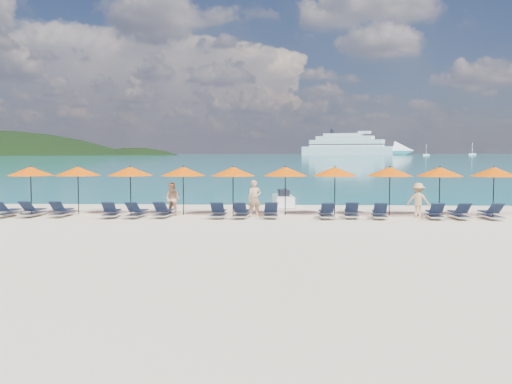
{
  "coord_description": "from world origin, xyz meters",
  "views": [
    {
      "loc": [
        1.06,
        -21.26,
        2.89
      ],
      "look_at": [
        0.0,
        3.0,
        1.2
      ],
      "focal_mm": 40.0,
      "sensor_mm": 36.0,
      "label": 1
    }
  ],
  "objects": [
    {
      "name": "ground",
      "position": [
        0.0,
        0.0,
        0.0
      ],
      "size": [
        1400.0,
        1400.0,
        0.0
      ],
      "primitive_type": "plane",
      "color": "beige"
    },
    {
      "name": "sea",
      "position": [
        0.0,
        660.0,
        0.01
      ],
      "size": [
        1600.0,
        1300.0,
        0.01
      ],
      "primitive_type": "cube",
      "color": "#1FA9B2",
      "rests_on": "ground"
    },
    {
      "name": "headland_small",
      "position": [
        -150.0,
        560.0,
        -35.0
      ],
      "size": [
        162.0,
        126.0,
        85.5
      ],
      "color": "black",
      "rests_on": "ground"
    },
    {
      "name": "cruise_ship",
      "position": [
        82.94,
        592.92,
        8.66
      ],
      "size": [
        117.27,
        65.14,
        33.3
      ],
      "rotation": [
        0.0,
        0.0,
        -0.41
      ],
      "color": "white",
      "rests_on": "ground"
    },
    {
      "name": "sailboat_near",
      "position": [
        126.0,
        475.78,
        1.02
      ],
      "size": [
        5.41,
        1.8,
        9.92
      ],
      "color": "white",
      "rests_on": "ground"
    },
    {
      "name": "sailboat_far",
      "position": [
        193.58,
        562.23,
        1.29
      ],
      "size": [
        6.85,
        2.28,
        12.55
      ],
      "color": "white",
      "rests_on": "ground"
    },
    {
      "name": "jetski",
      "position": [
        1.2,
        9.03,
        0.36
      ],
      "size": [
        1.2,
        2.57,
        0.89
      ],
      "rotation": [
        0.0,
        0.0,
        0.11
      ],
      "color": "white",
      "rests_on": "ground"
    },
    {
      "name": "beachgoer_a",
      "position": [
        -0.12,
        4.15,
        0.82
      ],
      "size": [
        0.67,
        0.52,
        1.65
      ],
      "primitive_type": "imported",
      "rotation": [
        0.0,
        0.0,
        0.22
      ],
      "color": "tan",
      "rests_on": "ground"
    },
    {
      "name": "beachgoer_b",
      "position": [
        -3.86,
        4.4,
        0.76
      ],
      "size": [
        0.83,
        0.62,
        1.51
      ],
      "primitive_type": "imported",
      "rotation": [
        0.0,
        0.0,
        -0.29
      ],
      "color": "tan",
      "rests_on": "ground"
    },
    {
      "name": "beachgoer_c",
      "position": [
        7.13,
        4.1,
        0.77
      ],
      "size": [
        1.09,
        0.71,
        1.55
      ],
      "primitive_type": "imported",
      "rotation": [
        0.0,
        0.0,
        2.87
      ],
      "color": "tan",
      "rests_on": "ground"
    },
    {
      "name": "umbrella_0",
      "position": [
        -10.59,
        4.75,
        2.02
      ],
      "size": [
        2.1,
        2.1,
        2.28
      ],
      "color": "black",
      "rests_on": "ground"
    },
    {
      "name": "umbrella_1",
      "position": [
        -8.4,
        4.9,
        2.02
      ],
      "size": [
        2.1,
        2.1,
        2.28
      ],
      "color": "black",
      "rests_on": "ground"
    },
    {
      "name": "umbrella_2",
      "position": [
        -5.93,
        4.91,
        2.02
      ],
      "size": [
        2.1,
        2.1,
        2.28
      ],
      "color": "black",
      "rests_on": "ground"
    },
    {
      "name": "umbrella_3",
      "position": [
        -3.45,
        4.86,
        2.02
      ],
      "size": [
        2.1,
        2.1,
        2.28
      ],
      "color": "black",
      "rests_on": "ground"
    },
    {
      "name": "umbrella_4",
      "position": [
        -1.13,
        4.75,
        2.02
      ],
      "size": [
        2.1,
        2.1,
        2.28
      ],
      "color": "black",
      "rests_on": "ground"
    },
    {
      "name": "umbrella_5",
      "position": [
        1.27,
        4.91,
        2.02
      ],
      "size": [
        2.1,
        2.1,
        2.28
      ],
      "color": "black",
      "rests_on": "ground"
    },
    {
      "name": "umbrella_6",
      "position": [
        3.54,
        4.99,
        2.02
      ],
      "size": [
        2.1,
        2.1,
        2.28
      ],
      "color": "black",
      "rests_on": "ground"
    },
    {
      "name": "umbrella_7",
      "position": [
        6.03,
        4.95,
        2.02
      ],
      "size": [
        2.1,
        2.1,
        2.28
      ],
      "color": "black",
      "rests_on": "ground"
    },
    {
      "name": "umbrella_8",
      "position": [
        8.24,
        4.79,
        2.02
      ],
      "size": [
        2.1,
        2.1,
        2.28
      ],
      "color": "black",
      "rests_on": "ground"
    },
    {
      "name": "umbrella_9",
      "position": [
        10.66,
        4.82,
        2.02
      ],
      "size": [
        2.1,
        2.1,
        2.28
      ],
      "color": "black",
      "rests_on": "ground"
    },
    {
      "name": "lounger_0",
      "position": [
        -11.18,
        3.54,
        0.24
      ],
      "size": [
        0.73,
        1.74,
        0.66
      ],
      "rotation": [
        0.0,
        0.0,
        -0.07
      ],
      "color": "silver",
      "rests_on": "ground"
    },
    {
      "name": "lounger_1",
      "position": [
        -10.09,
        3.76,
        0.24
      ],
      "size": [
        0.71,
        1.73,
        0.66
      ],
      "rotation": [
        0.0,
        0.0,
        -0.05
      ],
      "color": "silver",
      "rests_on": "ground"
    },
    {
      "name": "lounger_2",
      "position": [
        -8.79,
        3.82,
        0.24
      ],
      "size": [
        0.63,
        1.7,
        0.66
      ],
      "rotation": [
        0.0,
        0.0,
        0.01
      ],
      "color": "silver",
      "rests_on": "ground"
    },
    {
      "name": "lounger_3",
      "position": [
        -6.44,
        3.59,
        0.24
      ],
      "size": [
        0.75,
        1.74,
        0.66
      ],
      "rotation": [
        0.0,
        0.0,
        0.08
      ],
      "color": "silver",
      "rests_on": "ground"
    },
    {
      "name": "lounger_4",
      "position": [
        -5.31,
        3.57,
        0.24
      ],
      "size": [
        0.77,
        1.75,
        0.66
      ],
      "rotation": [
        0.0,
        0.0,
        -0.09
      ],
      "color": "silver",
      "rests_on": "ground"
    },
    {
      "name": "lounger_5",
      "position": [
        -4.13,
        3.74,
        0.24
      ],
      "size": [
        0.77,
        1.75,
        0.66
      ],
      "rotation": [
        0.0,
        0.0,
        -0.09
      ],
      "color": "silver",
      "rests_on": "ground"
    },
    {
      "name": "lounger_6",
      "position": [
        -1.68,
        3.64,
        0.24
      ],
      "size": [
        0.63,
        1.71,
        0.66
      ],
      "rotation": [
        0.0,
        0.0,
        -0.01
      ],
      "color": "silver",
      "rests_on": "ground"
    },
    {
      "name": "lounger_7",
      "position": [
        -0.67,
        3.6,
        0.24
      ],
      "size": [
        0.73,
        1.74,
        0.66
      ],
      "rotation": [
        0.0,
        0.0,
        -0.06
      ],
      "color": "silver",
      "rests_on": "ground"
    },
    {
      "name": "lounger_8",
      "position": [
        0.61,
        3.75,
        0.24
      ],
      "size": [
        0.73,
        1.74,
        0.66
      ],
      "rotation": [
        0.0,
        0.0,
        0.06
      ],
      "color": "silver",
      "rests_on": "ground"
    },
    {
      "name": "lounger_9",
      "position": [
        3.05,
        3.64,
        0.24
      ],
      "size": [
        0.67,
        1.72,
        0.66
      ],
      "rotation": [
        0.0,
        0.0,
        0.03
      ],
      "color": "silver",
      "rests_on": "ground"
    },
    {
      "name": "lounger_10",
      "position": [
        4.16,
        3.84,
        0.24
      ],
      "size": [
        0.74,
        1.74,
        0.66
      ],
      "rotation": [
        0.0,
        0.0,
        -0.07
      ],
      "color": "silver",
      "rests_on": "ground"
    },
    {
      "name": "lounger_11",
      "position": [
        5.36,
        3.65,
        0.24
      ],
      "size": [
        0.77,
        1.75,
        0.66
      ],
      "rotation": [
        0.0,
        0.0,
        -0.09
      ],
      "color": "silver",
      "rests_on": "ground"
    },
    {
      "name": "lounger_12",
      "position": [
        7.74,
        3.65,
        0.24
      ],
      "size": [
        0.75,
        1.74,
        0.66
      ],
      "rotation": [
        0.0,
        0.0,
        -0.08
      ],
      "color": "silver",
      "rests_on": "ground"
    },
    {
      "name": "lounger_13",
      "position": [
        8.79,
        3.66,
        0.24
      ],
      "size": [
        0.65,
        1.71,
        0.66
      ],
      "rotation": [
        0.0,
        0.0,
        0.02
      ],
      "color": "silver",
      "rests_on": "ground"
    },
    {
      "name": "lounger_14",
      "position": [
        10.14,
        3.68,
        0.24
      ],
      "size": [
        0.69,
        1.72,
        0.66
      ],
      "rotation": [
        0.0,
        0.0,
        0.04
      ],
      "color": "silver",
      "rests_on": "ground"
    }
  ]
}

